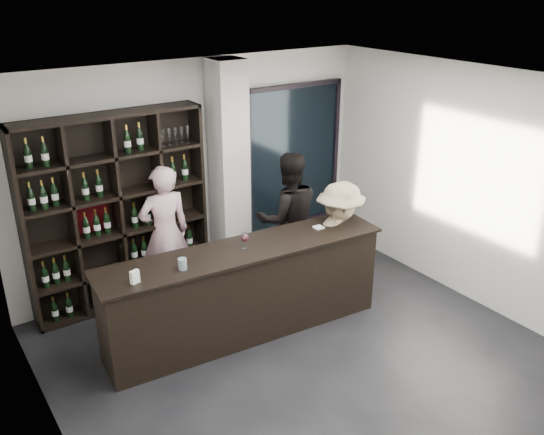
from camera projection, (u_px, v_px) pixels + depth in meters
floor at (325, 374)px, 5.98m from camera, size 5.00×5.50×0.01m
wine_shelf at (118, 213)px, 6.87m from camera, size 2.20×0.35×2.40m
structural_column at (229, 173)px, 7.48m from camera, size 0.40×0.40×2.90m
glass_panel at (294, 157)px, 8.28m from camera, size 1.60×0.08×2.10m
tasting_counter at (245, 291)px, 6.46m from camera, size 3.28×0.68×1.08m
taster_pink at (165, 233)px, 7.14m from camera, size 0.68×0.48×1.74m
taster_black at (288, 219)px, 7.48m from camera, size 1.04×0.91×1.79m
customer at (339, 244)px, 7.01m from camera, size 1.15×0.86×1.59m
wine_glass at (245, 240)px, 6.20m from camera, size 0.10×0.10×0.21m
spit_cup at (182, 264)px, 5.78m from camera, size 0.10×0.10×0.12m
napkin_stack at (319, 227)px, 6.75m from camera, size 0.11×0.11×0.02m
card_stand at (135, 277)px, 5.52m from camera, size 0.10×0.07×0.13m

